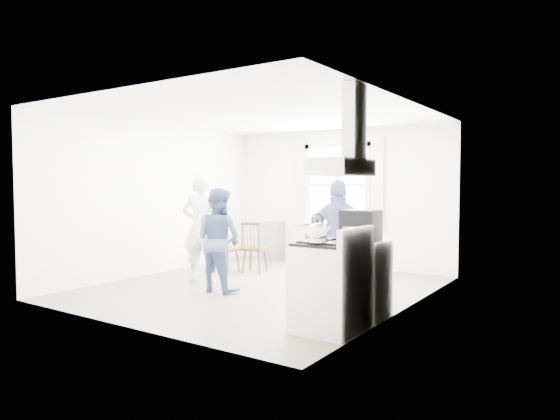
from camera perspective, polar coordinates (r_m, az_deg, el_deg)
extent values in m
cube|color=#786D5C|center=(7.63, -2.16, -8.93)|extent=(4.62, 5.12, 0.02)
cube|color=white|center=(9.62, 6.71, 1.39)|extent=(4.62, 0.04, 2.64)
cube|color=white|center=(5.63, -17.47, 0.15)|extent=(4.62, 0.04, 2.64)
cube|color=white|center=(8.99, -13.94, 1.21)|extent=(0.04, 5.12, 2.64)
cube|color=white|center=(6.40, 14.47, 0.52)|extent=(0.04, 5.12, 2.64)
cube|color=white|center=(7.54, -2.20, 10.96)|extent=(4.62, 5.12, 0.02)
cube|color=white|center=(9.58, 6.63, 2.88)|extent=(1.20, 0.02, 1.40)
cube|color=silver|center=(9.58, 6.57, 7.34)|extent=(1.38, 0.09, 0.09)
cube|color=silver|center=(9.59, 6.52, -1.58)|extent=(1.38, 0.09, 0.09)
cube|color=silver|center=(9.87, 3.21, 2.90)|extent=(0.09, 0.09, 1.58)
cube|color=silver|center=(9.28, 10.09, 2.85)|extent=(0.09, 0.09, 1.58)
cube|color=silver|center=(9.52, 6.31, -1.52)|extent=(1.38, 0.24, 0.06)
cube|color=beige|center=(9.95, 2.30, 3.19)|extent=(0.24, 0.05, 1.70)
cube|color=beige|center=(9.19, 11.05, 3.15)|extent=(0.24, 0.05, 1.70)
cube|color=silver|center=(5.25, 6.99, 4.87)|extent=(0.45, 0.76, 0.18)
cube|color=silver|center=(5.22, 8.52, 10.04)|extent=(0.14, 0.30, 0.76)
cube|color=slate|center=(10.24, -0.80, -3.54)|extent=(0.40, 0.30, 0.80)
cube|color=silver|center=(5.42, 5.81, -8.81)|extent=(0.65, 0.76, 0.92)
cube|color=black|center=(5.34, 5.84, -3.81)|extent=(0.61, 0.72, 0.03)
cube|color=silver|center=(5.20, 8.71, -3.07)|extent=(0.06, 0.76, 0.20)
cylinder|color=silver|center=(5.54, 2.66, -6.00)|extent=(0.02, 0.61, 0.02)
sphere|color=silver|center=(5.14, 4.29, -2.66)|extent=(0.23, 0.23, 0.23)
cylinder|color=silver|center=(5.15, 4.28, -3.41)|extent=(0.20, 0.20, 0.05)
torus|color=black|center=(5.13, 4.29, -1.15)|extent=(0.14, 0.03, 0.14)
cube|color=silver|center=(6.00, 9.63, -7.77)|extent=(0.50, 0.55, 0.90)
cube|color=black|center=(5.92, 9.22, -2.57)|extent=(0.42, 0.38, 0.19)
cube|color=black|center=(5.91, 9.23, -0.82)|extent=(0.42, 0.38, 0.17)
cube|color=#99774A|center=(5.74, 8.78, -2.81)|extent=(0.33, 0.27, 0.18)
cube|color=#472217|center=(8.86, -2.91, -4.47)|extent=(0.45, 0.44, 0.05)
cube|color=#472217|center=(8.68, -3.38, -2.98)|extent=(0.37, 0.13, 0.50)
cylinder|color=#472217|center=(8.89, -2.91, -5.86)|extent=(0.03, 0.03, 0.40)
cube|color=#472217|center=(8.92, -6.12, -4.52)|extent=(0.38, 0.37, 0.04)
cube|color=#472217|center=(8.78, -6.83, -3.07)|extent=(0.36, 0.06, 0.48)
cylinder|color=#472217|center=(8.95, -6.12, -5.85)|extent=(0.03, 0.03, 0.38)
imported|color=silver|center=(8.03, -8.98, -2.00)|extent=(0.84, 0.84, 1.74)
imported|color=#415079|center=(7.32, -7.04, -3.40)|extent=(0.74, 0.74, 1.51)
imported|color=navy|center=(6.90, 6.76, -3.30)|extent=(1.26, 1.26, 1.62)
imported|color=#306C34|center=(9.45, 6.67, -0.37)|extent=(0.20, 0.20, 0.33)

